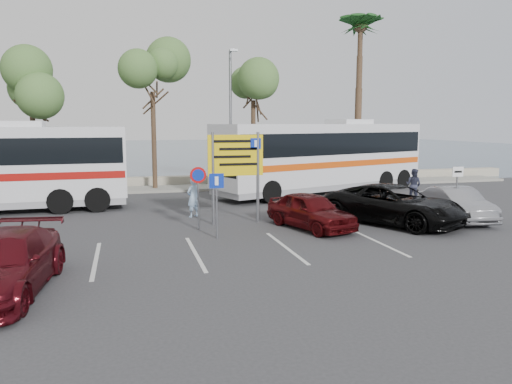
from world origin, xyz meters
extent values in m
plane|color=#323235|center=(0.00, 0.00, 0.00)|extent=(120.00, 120.00, 0.00)
cube|color=gray|center=(0.00, 14.00, 0.07)|extent=(44.00, 2.40, 0.15)
cube|color=#AAA188|center=(0.00, 16.00, 0.30)|extent=(48.00, 0.80, 0.60)
plane|color=#3A525E|center=(0.00, 60.00, 0.01)|extent=(140.00, 140.00, 0.00)
cylinder|color=#382619|center=(-8.00, 14.00, 2.67)|extent=(0.28, 0.28, 5.04)
cylinder|color=#382619|center=(-1.50, 14.00, 2.95)|extent=(0.28, 0.28, 5.60)
cylinder|color=#382619|center=(4.50, 14.00, 2.74)|extent=(0.28, 0.28, 5.18)
cylinder|color=#382619|center=(11.50, 14.00, 5.15)|extent=(0.48, 0.48, 10.00)
cylinder|color=slate|center=(3.00, 13.60, 4.15)|extent=(0.16, 0.16, 8.00)
cylinder|color=slate|center=(3.00, 13.15, 8.10)|extent=(0.12, 0.90, 0.12)
cube|color=slate|center=(3.00, 12.65, 8.05)|extent=(0.45, 0.25, 0.12)
cylinder|color=slate|center=(0.10, 3.20, 1.80)|extent=(0.12, 0.12, 3.60)
cylinder|color=slate|center=(1.90, 3.20, 1.80)|extent=(0.12, 0.12, 3.60)
cube|color=#E0BD0B|center=(1.00, 3.20, 2.70)|extent=(2.20, 0.06, 1.60)
cube|color=#0C2699|center=(1.80, 3.16, 3.15)|extent=(0.42, 0.01, 0.42)
cylinder|color=slate|center=(-0.60, 2.40, 1.10)|extent=(0.07, 0.07, 2.20)
cylinder|color=#B20C0C|center=(-0.60, 2.37, 2.05)|extent=(0.60, 0.03, 0.60)
cylinder|color=slate|center=(-0.20, 0.80, 1.10)|extent=(0.07, 0.07, 2.20)
cube|color=#0C2699|center=(-0.20, 0.78, 2.00)|extent=(0.50, 0.03, 0.50)
cylinder|color=slate|center=(9.80, 1.50, 1.10)|extent=(0.07, 0.07, 2.20)
cube|color=white|center=(9.80, 1.48, 2.00)|extent=(0.50, 0.03, 0.40)
cube|color=silver|center=(7.67, 10.50, 2.26)|extent=(13.52, 7.32, 3.29)
cube|color=black|center=(7.67, 10.50, 2.84)|extent=(13.28, 7.26, 1.17)
cube|color=#CD460C|center=(7.67, 10.50, 1.73)|extent=(13.41, 7.30, 0.33)
cube|color=gray|center=(7.67, 10.50, 0.61)|extent=(13.39, 7.24, 0.61)
cube|color=silver|center=(7.67, 10.50, 4.03)|extent=(2.71, 2.45, 0.27)
imported|color=#530D15|center=(-6.00, -3.50, 0.71)|extent=(2.55, 5.08, 1.42)
imported|color=#4C0A0D|center=(3.50, 1.50, 0.68)|extent=(2.76, 4.32, 1.37)
imported|color=black|center=(7.00, 1.50, 0.78)|extent=(4.97, 6.12, 1.55)
imported|color=gray|center=(9.85, 1.50, 0.68)|extent=(1.96, 4.25, 1.35)
imported|color=#99BADF|center=(-0.46, 5.00, 0.83)|extent=(0.73, 0.67, 1.67)
imported|color=#303348|center=(11.00, 6.50, 0.83)|extent=(0.97, 1.02, 1.66)
camera|label=1|loc=(-3.19, -15.80, 3.93)|focal=35.00mm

